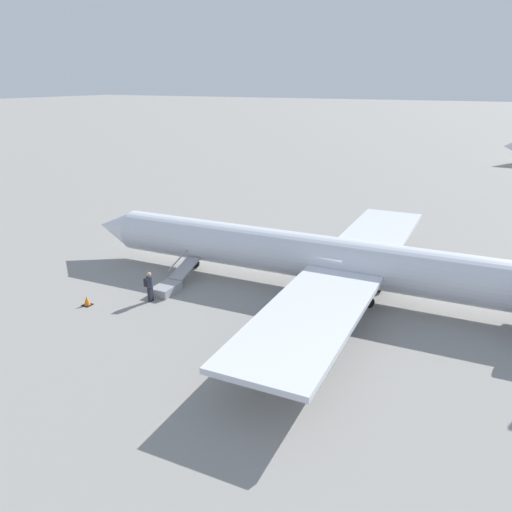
{
  "coord_description": "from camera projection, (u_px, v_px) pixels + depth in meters",
  "views": [
    {
      "loc": [
        -8.96,
        26.08,
        11.87
      ],
      "look_at": [
        4.17,
        1.01,
        1.84
      ],
      "focal_mm": 35.0,
      "sensor_mm": 36.0,
      "label": 1
    }
  ],
  "objects": [
    {
      "name": "boarding_stairs",
      "position": [
        170.0,
        284.0,
        29.63
      ],
      "size": [
        1.2,
        4.06,
        1.71
      ],
      "rotation": [
        0.0,
        0.0,
        -1.53
      ],
      "color": "#99999E",
      "rests_on": "ground"
    },
    {
      "name": "ground_plane",
      "position": [
        326.0,
        291.0,
        29.66
      ],
      "size": [
        600.0,
        600.0,
        0.0
      ],
      "primitive_type": "plane",
      "color": "gray"
    },
    {
      "name": "airplane_main",
      "position": [
        344.0,
        261.0,
        28.57
      ],
      "size": [
        34.45,
        26.35,
        6.92
      ],
      "rotation": [
        0.0,
        0.0,
        0.04
      ],
      "color": "silver",
      "rests_on": "ground"
    },
    {
      "name": "passenger",
      "position": [
        149.0,
        285.0,
        27.98
      ],
      "size": [
        0.36,
        0.55,
        1.74
      ],
      "rotation": [
        0.0,
        0.0,
        -1.53
      ],
      "color": "#23232D",
      "rests_on": "ground"
    },
    {
      "name": "traffic_cone_near_stairs",
      "position": [
        87.0,
        301.0,
        27.71
      ],
      "size": [
        0.49,
        0.49,
        0.54
      ],
      "color": "black",
      "rests_on": "ground"
    }
  ]
}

